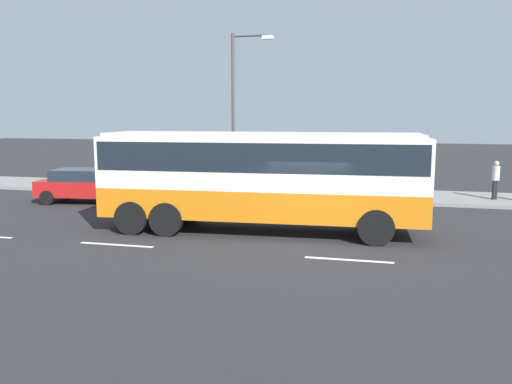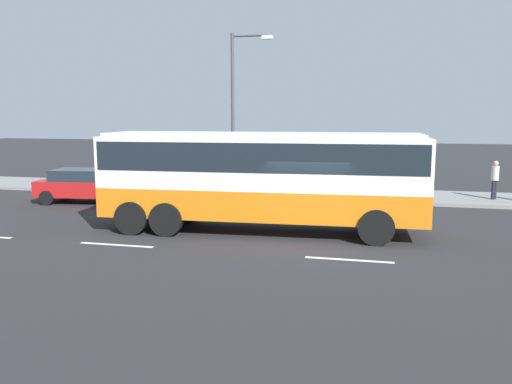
{
  "view_description": "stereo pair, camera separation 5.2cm",
  "coord_description": "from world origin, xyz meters",
  "px_view_note": "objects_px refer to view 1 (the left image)",
  "views": [
    {
      "loc": [
        2.25,
        -16.06,
        3.91
      ],
      "look_at": [
        -1.83,
        0.4,
        1.4
      ],
      "focal_mm": 36.75,
      "sensor_mm": 36.0,
      "label": 1
    },
    {
      "loc": [
        2.2,
        -16.07,
        3.91
      ],
      "look_at": [
        -1.83,
        0.4,
        1.4
      ],
      "focal_mm": 36.75,
      "sensor_mm": 36.0,
      "label": 2
    }
  ],
  "objects_px": {
    "car_red_compact": "(86,185)",
    "street_lamp": "(237,103)",
    "coach_bus": "(261,171)",
    "pedestrian_at_crossing": "(496,177)"
  },
  "relations": [
    {
      "from": "street_lamp",
      "to": "pedestrian_at_crossing",
      "type": "bearing_deg",
      "value": 6.67
    },
    {
      "from": "coach_bus",
      "to": "street_lamp",
      "type": "distance_m",
      "value": 7.82
    },
    {
      "from": "coach_bus",
      "to": "car_red_compact",
      "type": "distance_m",
      "value": 9.92
    },
    {
      "from": "coach_bus",
      "to": "car_red_compact",
      "type": "relative_size",
      "value": 2.45
    },
    {
      "from": "car_red_compact",
      "to": "street_lamp",
      "type": "bearing_deg",
      "value": 18.38
    },
    {
      "from": "car_red_compact",
      "to": "street_lamp",
      "type": "xyz_separation_m",
      "value": [
        6.24,
        2.98,
        3.63
      ]
    },
    {
      "from": "coach_bus",
      "to": "street_lamp",
      "type": "relative_size",
      "value": 1.44
    },
    {
      "from": "car_red_compact",
      "to": "coach_bus",
      "type": "bearing_deg",
      "value": -30.74
    },
    {
      "from": "coach_bus",
      "to": "pedestrian_at_crossing",
      "type": "height_order",
      "value": "coach_bus"
    },
    {
      "from": "car_red_compact",
      "to": "street_lamp",
      "type": "distance_m",
      "value": 7.81
    }
  ]
}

